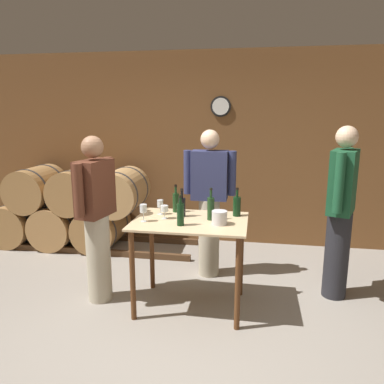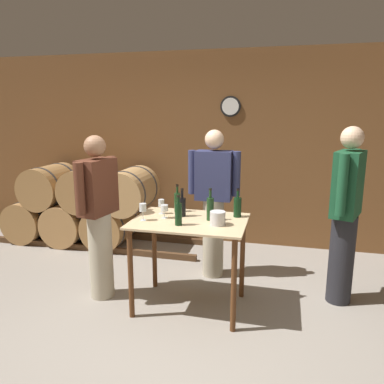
{
  "view_description": "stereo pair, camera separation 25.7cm",
  "coord_description": "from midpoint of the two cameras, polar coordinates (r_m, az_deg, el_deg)",
  "views": [
    {
      "loc": [
        0.64,
        -2.85,
        1.89
      ],
      "look_at": [
        0.05,
        0.58,
        1.13
      ],
      "focal_mm": 35.0,
      "sensor_mm": 36.0,
      "label": 1
    },
    {
      "loc": [
        0.89,
        -2.79,
        1.89
      ],
      "look_at": [
        0.05,
        0.58,
        1.13
      ],
      "focal_mm": 35.0,
      "sensor_mm": 36.0,
      "label": 2
    }
  ],
  "objects": [
    {
      "name": "person_visitor_bearded",
      "position": [
        4.23,
        5.05,
        -1.36
      ],
      "size": [
        0.59,
        0.24,
        1.69
      ],
      "color": "#B7AD93",
      "rests_on": "ground_plane"
    },
    {
      "name": "wine_bottle_right",
      "position": [
        3.5,
        4.89,
        -2.46
      ],
      "size": [
        0.07,
        0.07,
        0.31
      ],
      "color": "#193819",
      "rests_on": "tasting_table"
    },
    {
      "name": "ground_plane",
      "position": [
        3.48,
        -1.05,
        -20.59
      ],
      "size": [
        14.0,
        14.0,
        0.0
      ],
      "primitive_type": "plane",
      "color": "gray"
    },
    {
      "name": "wine_glass_near_right",
      "position": [
        3.56,
        -2.18,
        -2.54
      ],
      "size": [
        0.07,
        0.07,
        0.13
      ],
      "color": "silver",
      "rests_on": "tasting_table"
    },
    {
      "name": "wine_bottle_center",
      "position": [
        3.34,
        0.11,
        -3.27
      ],
      "size": [
        0.06,
        0.06,
        0.28
      ],
      "color": "black",
      "rests_on": "tasting_table"
    },
    {
      "name": "wine_glass_near_center",
      "position": [
        3.72,
        -2.73,
        -1.79
      ],
      "size": [
        0.06,
        0.06,
        0.15
      ],
      "color": "silver",
      "rests_on": "tasting_table"
    },
    {
      "name": "wine_bottle_far_right",
      "position": [
        3.64,
        8.96,
        -2.21
      ],
      "size": [
        0.08,
        0.08,
        0.28
      ],
      "color": "black",
      "rests_on": "tasting_table"
    },
    {
      "name": "tasting_table",
      "position": [
        3.57,
        1.68,
        -6.84
      ],
      "size": [
        1.07,
        0.76,
        0.88
      ],
      "color": "#D1B284",
      "rests_on": "ground_plane"
    },
    {
      "name": "person_host",
      "position": [
        3.81,
        -12.18,
        -3.39
      ],
      "size": [
        0.29,
        0.58,
        1.66
      ],
      "color": "#B7AD93",
      "rests_on": "ground_plane"
    },
    {
      "name": "wine_bottle_far_left",
      "position": [
        3.79,
        -0.31,
        -1.43
      ],
      "size": [
        0.06,
        0.06,
        0.28
      ],
      "color": "#193819",
      "rests_on": "tasting_table"
    },
    {
      "name": "barrel_rack",
      "position": [
        5.59,
        -15.43,
        -2.05
      ],
      "size": [
        3.91,
        0.75,
        1.13
      ],
      "color": "#4C331E",
      "rests_on": "ground_plane"
    },
    {
      "name": "wine_bottle_left",
      "position": [
        3.62,
        0.52,
        -2.18
      ],
      "size": [
        0.07,
        0.07,
        0.28
      ],
      "color": "black",
      "rests_on": "tasting_table"
    },
    {
      "name": "ice_bucket",
      "position": [
        3.38,
        6.11,
        -4.01
      ],
      "size": [
        0.14,
        0.14,
        0.13
      ],
      "color": "silver",
      "rests_on": "tasting_table"
    },
    {
      "name": "back_wall",
      "position": [
        5.35,
        5.77,
        6.48
      ],
      "size": [
        8.4,
        0.08,
        2.7
      ],
      "color": "brown",
      "rests_on": "ground_plane"
    },
    {
      "name": "wine_glass_near_left",
      "position": [
        3.5,
        -5.42,
        -2.47
      ],
      "size": [
        0.07,
        0.07,
        0.16
      ],
      "color": "silver",
      "rests_on": "tasting_table"
    },
    {
      "name": "person_visitor_with_scarf",
      "position": [
        3.95,
        24.1,
        -2.88
      ],
      "size": [
        0.34,
        0.56,
        1.75
      ],
      "color": "#232328",
      "rests_on": "ground_plane"
    }
  ]
}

